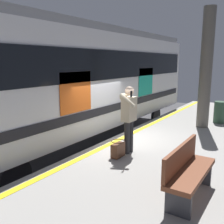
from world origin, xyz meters
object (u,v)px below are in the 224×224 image
train_carriage (85,77)px  passenger (129,114)px  handbag (118,149)px  station_column (206,69)px  bench (188,170)px  trash_bin (220,112)px

train_carriage → passenger: size_ratio=7.20×
handbag → station_column: size_ratio=0.10×
handbag → station_column: 4.60m
bench → trash_bin: bench is taller
handbag → bench: (0.93, 1.96, 0.30)m
passenger → handbag: size_ratio=4.15×
handbag → bench: bearing=64.5°
passenger → train_carriage: bearing=-122.7°
passenger → station_column: 3.94m
train_carriage → trash_bin: (-2.80, 4.18, -1.32)m
train_carriage → station_column: station_column is taller
train_carriage → handbag: bearing=51.3°
station_column → bench: 5.37m
trash_bin → station_column: bearing=-22.3°
train_carriage → bench: 5.89m
handbag → bench: size_ratio=0.26×
passenger → station_column: size_ratio=0.42×
passenger → trash_bin: bearing=164.5°
train_carriage → passenger: bearing=57.3°
train_carriage → handbag: train_carriage is taller
train_carriage → handbag: (2.26, 2.83, -1.54)m
station_column → bench: station_column is taller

